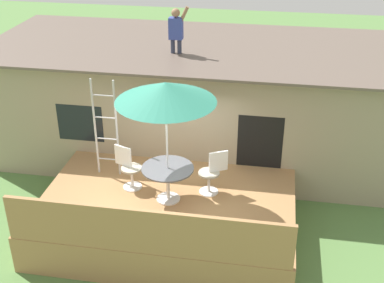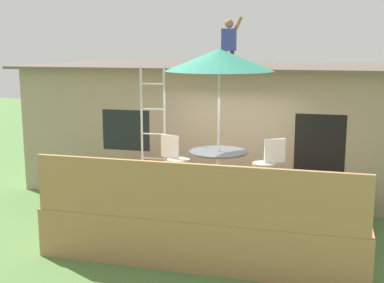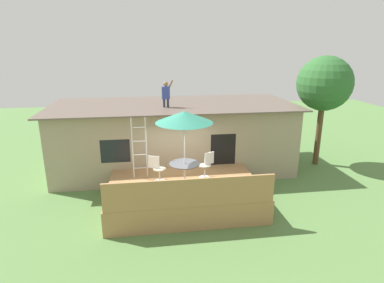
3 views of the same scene
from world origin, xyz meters
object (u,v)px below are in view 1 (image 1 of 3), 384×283
(step_ladder, at_px, (106,128))
(patio_chair_right, at_px, (212,173))
(person_figure, at_px, (176,28))
(patio_umbrella, at_px, (166,92))
(patio_table, at_px, (168,175))
(patio_chair_left, at_px, (129,168))

(step_ladder, distance_m, patio_chair_right, 2.45)
(person_figure, bearing_deg, patio_umbrella, -82.52)
(patio_umbrella, bearing_deg, person_figure, 97.48)
(patio_table, height_order, patio_umbrella, patio_umbrella)
(patio_table, bearing_deg, person_figure, 97.48)
(patio_umbrella, height_order, person_figure, person_figure)
(step_ladder, bearing_deg, patio_chair_right, -8.69)
(patio_umbrella, relative_size, patio_chair_left, 2.76)
(patio_table, bearing_deg, step_ladder, 152.06)
(step_ladder, height_order, person_figure, person_figure)
(person_figure, xyz_separation_m, patio_chair_right, (1.22, -2.52, -2.28))
(step_ladder, relative_size, patio_chair_right, 2.39)
(patio_table, relative_size, person_figure, 0.94)
(patio_chair_left, distance_m, patio_chair_right, 1.75)
(patio_table, distance_m, patio_chair_right, 0.95)
(step_ladder, bearing_deg, patio_umbrella, -27.94)
(step_ladder, xyz_separation_m, patio_chair_left, (0.59, -0.45, -0.64))
(patio_chair_left, height_order, patio_chair_right, same)
(step_ladder, relative_size, person_figure, 1.98)
(patio_chair_right, bearing_deg, patio_umbrella, 0.00)
(person_figure, bearing_deg, patio_table, -82.52)
(patio_chair_left, bearing_deg, patio_umbrella, 0.00)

